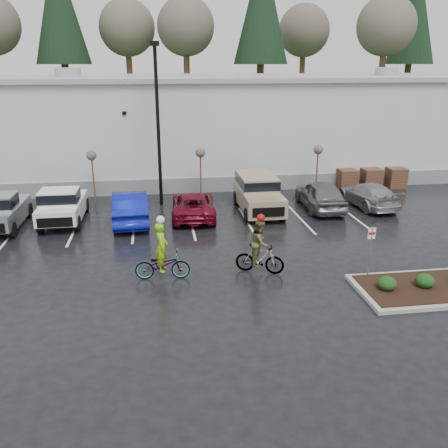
{
  "coord_description": "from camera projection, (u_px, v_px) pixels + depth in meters",
  "views": [
    {
      "loc": [
        -4.19,
        -15.75,
        8.07
      ],
      "look_at": [
        -1.34,
        3.99,
        1.3
      ],
      "focal_mm": 38.0,
      "sensor_mm": 36.0,
      "label": 1
    }
  ],
  "objects": [
    {
      "name": "wooded_ridge",
      "position": [
        188.0,
        106.0,
        59.14
      ],
      "size": [
        80.0,
        25.0,
        6.0
      ],
      "primitive_type": "cube",
      "color": "#2A411B",
      "rests_on": "ground"
    },
    {
      "name": "pallet_stack_a",
      "position": [
        347.0,
        179.0,
        31.98
      ],
      "size": [
        1.2,
        1.2,
        1.35
      ],
      "primitive_type": "cube",
      "color": "#462E1C",
      "rests_on": "ground"
    },
    {
      "name": "shrub_b",
      "position": [
        425.0,
        281.0,
        17.6
      ],
      "size": [
        0.7,
        0.7,
        0.52
      ],
      "primitive_type": "ellipsoid",
      "color": "#143813",
      "rests_on": "curb_island"
    },
    {
      "name": "warehouse",
      "position": [
        208.0,
        123.0,
        37.37
      ],
      "size": [
        60.5,
        15.5,
        7.2
      ],
      "color": "silver",
      "rests_on": "ground"
    },
    {
      "name": "sapling_mid",
      "position": [
        200.0,
        155.0,
        29.03
      ],
      "size": [
        0.6,
        0.6,
        3.2
      ],
      "color": "#462E1C",
      "rests_on": "ground"
    },
    {
      "name": "cyclist_hivis",
      "position": [
        162.0,
        260.0,
        18.52
      ],
      "size": [
        2.19,
        0.89,
        2.6
      ],
      "rotation": [
        0.0,
        0.0,
        1.5
      ],
      "color": "#3F3F44",
      "rests_on": "ground"
    },
    {
      "name": "pallet_stack_b",
      "position": [
        371.0,
        178.0,
        32.21
      ],
      "size": [
        1.2,
        1.2,
        1.35
      ],
      "primitive_type": "cube",
      "color": "#462E1C",
      "rests_on": "ground"
    },
    {
      "name": "car_red",
      "position": [
        193.0,
        205.0,
        26.08
      ],
      "size": [
        2.58,
        5.09,
        1.38
      ],
      "primitive_type": "imported",
      "rotation": [
        0.0,
        0.0,
        3.08
      ],
      "color": "maroon",
      "rests_on": "ground"
    },
    {
      "name": "fire_lane_sign",
      "position": [
        370.0,
        247.0,
        18.17
      ],
      "size": [
        0.3,
        0.05,
        2.2
      ],
      "color": "gray",
      "rests_on": "ground"
    },
    {
      "name": "lamppost",
      "position": [
        157.0,
        108.0,
        26.8
      ],
      "size": [
        0.5,
        1.0,
        9.22
      ],
      "color": "black",
      "rests_on": "ground"
    },
    {
      "name": "cyclist_olive",
      "position": [
        260.0,
        252.0,
        19.01
      ],
      "size": [
        1.99,
        1.27,
        2.49
      ],
      "rotation": [
        0.0,
        0.0,
        1.17
      ],
      "color": "#3F3F44",
      "rests_on": "ground"
    },
    {
      "name": "sapling_east",
      "position": [
        318.0,
        152.0,
        30.05
      ],
      "size": [
        0.6,
        0.6,
        3.2
      ],
      "color": "#462E1C",
      "rests_on": "ground"
    },
    {
      "name": "pallet_stack_c",
      "position": [
        396.0,
        177.0,
        32.45
      ],
      "size": [
        1.2,
        1.2,
        1.35
      ],
      "primitive_type": "cube",
      "color": "#462E1C",
      "rests_on": "ground"
    },
    {
      "name": "car_far_silver",
      "position": [
        368.0,
        195.0,
        28.05
      ],
      "size": [
        2.36,
        4.99,
        1.41
      ],
      "primitive_type": "imported",
      "rotation": [
        0.0,
        0.0,
        3.22
      ],
      "color": "#9CA0A3",
      "rests_on": "ground"
    },
    {
      "name": "pickup_silver",
      "position": [
        2.0,
        209.0,
        24.41
      ],
      "size": [
        2.1,
        5.2,
        1.96
      ],
      "primitive_type": null,
      "color": "#A3A5AA",
      "rests_on": "ground"
    },
    {
      "name": "sapling_west",
      "position": [
        92.0,
        158.0,
        28.15
      ],
      "size": [
        0.6,
        0.6,
        3.2
      ],
      "color": "#462E1C",
      "rests_on": "ground"
    },
    {
      "name": "car_grey",
      "position": [
        320.0,
        195.0,
        27.55
      ],
      "size": [
        2.12,
        4.99,
        1.68
      ],
      "primitive_type": "imported",
      "rotation": [
        0.0,
        0.0,
        3.11
      ],
      "color": "slate",
      "rests_on": "ground"
    },
    {
      "name": "ground",
      "position": [
        274.0,
        288.0,
        17.92
      ],
      "size": [
        120.0,
        120.0,
        0.0
      ],
      "primitive_type": "plane",
      "color": "black",
      "rests_on": "ground"
    },
    {
      "name": "car_blue",
      "position": [
        130.0,
        207.0,
        25.21
      ],
      "size": [
        2.09,
        5.25,
        1.7
      ],
      "primitive_type": "imported",
      "rotation": [
        0.0,
        0.0,
        3.2
      ],
      "color": "#0D1899",
      "rests_on": "ground"
    },
    {
      "name": "shrub_a",
      "position": [
        387.0,
        283.0,
        17.4
      ],
      "size": [
        0.7,
        0.7,
        0.52
      ],
      "primitive_type": "ellipsoid",
      "color": "#143813",
      "rests_on": "curb_island"
    },
    {
      "name": "suv_tan",
      "position": [
        258.0,
        194.0,
        26.86
      ],
      "size": [
        2.2,
        5.1,
        2.06
      ],
      "primitive_type": null,
      "color": "tan",
      "rests_on": "ground"
    },
    {
      "name": "pickup_white",
      "position": [
        64.0,
        203.0,
        25.34
      ],
      "size": [
        2.1,
        5.2,
        1.96
      ],
      "primitive_type": null,
      "color": "white",
      "rests_on": "ground"
    }
  ]
}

